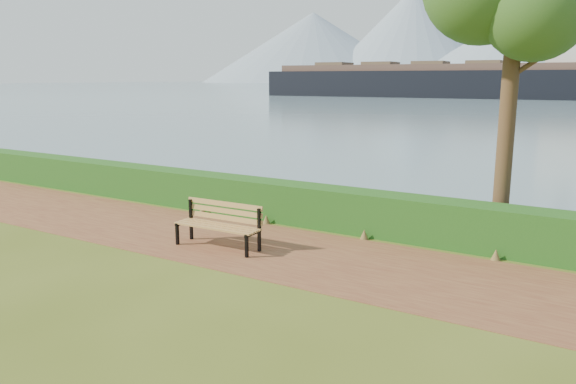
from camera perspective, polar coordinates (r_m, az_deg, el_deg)
The scene contains 5 objects.
ground at distance 12.09m, azimuth -3.26°, elevation -6.06°, with size 140.00×140.00×0.00m, color #445217.
path at distance 12.32m, azimuth -2.46°, elevation -5.68°, with size 40.00×3.40×0.01m, color brown.
hedge at distance 14.10m, azimuth 2.74°, elevation -1.39°, with size 32.00×0.85×1.00m, color #143E11.
bench at distance 12.32m, azimuth -6.93°, elevation -3.02°, with size 2.00×0.64×0.99m.
cargo_ship at distance 110.04m, azimuth 16.68°, elevation 10.78°, with size 69.05×15.12×20.79m.
Camera 1 is at (6.58, -9.46, 3.65)m, focal length 35.00 mm.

